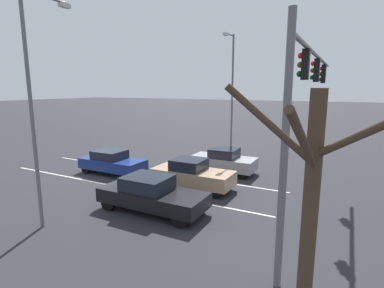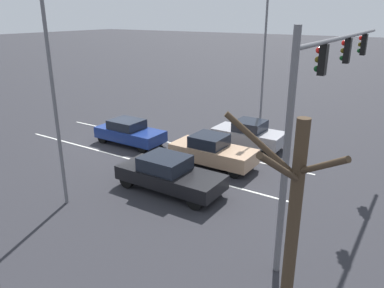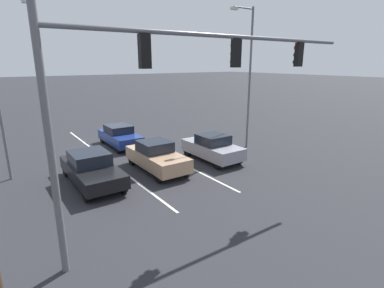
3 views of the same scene
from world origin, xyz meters
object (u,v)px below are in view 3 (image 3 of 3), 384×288
object	(u,v)px
car_gray_leftlane_front	(212,147)
street_lamp_left_shoulder	(248,71)
car_navy_midlane_second	(120,136)
car_black_rightlane_front	(91,168)
car_tan_midlane_front	(157,156)
traffic_signal_gantry	(180,76)

from	to	relation	value
car_gray_leftlane_front	street_lamp_left_shoulder	distance (m)	5.76
car_gray_leftlane_front	car_navy_midlane_second	xyz separation A→B (m)	(3.40, -6.14, -0.04)
car_black_rightlane_front	car_gray_leftlane_front	distance (m)	7.11
car_black_rightlane_front	car_navy_midlane_second	xyz separation A→B (m)	(-3.69, -5.63, -0.04)
car_black_rightlane_front	street_lamp_left_shoulder	distance (m)	11.58
car_black_rightlane_front	street_lamp_left_shoulder	xyz separation A→B (m)	(-10.71, -0.39, 4.38)
car_gray_leftlane_front	street_lamp_left_shoulder	world-z (taller)	street_lamp_left_shoulder
car_navy_midlane_second	street_lamp_left_shoulder	size ratio (longest dim) A/B	0.46
car_tan_midlane_front	car_black_rightlane_front	size ratio (longest dim) A/B	0.91
street_lamp_left_shoulder	car_navy_midlane_second	bearing A→B (deg)	-36.74
street_lamp_left_shoulder	car_black_rightlane_front	bearing A→B (deg)	2.11
car_gray_leftlane_front	street_lamp_left_shoulder	size ratio (longest dim) A/B	0.45
car_gray_leftlane_front	street_lamp_left_shoulder	bearing A→B (deg)	-165.93
car_tan_midlane_front	street_lamp_left_shoulder	bearing A→B (deg)	-175.60
car_tan_midlane_front	car_black_rightlane_front	world-z (taller)	car_tan_midlane_front
car_gray_leftlane_front	traffic_signal_gantry	size ratio (longest dim) A/B	0.33
car_navy_midlane_second	traffic_signal_gantry	world-z (taller)	traffic_signal_gantry
car_black_rightlane_front	street_lamp_left_shoulder	bearing A→B (deg)	-177.89
car_tan_midlane_front	car_gray_leftlane_front	world-z (taller)	car_tan_midlane_front
car_gray_leftlane_front	car_navy_midlane_second	world-z (taller)	car_gray_leftlane_front
car_navy_midlane_second	street_lamp_left_shoulder	world-z (taller)	street_lamp_left_shoulder
car_navy_midlane_second	street_lamp_left_shoulder	bearing A→B (deg)	143.26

